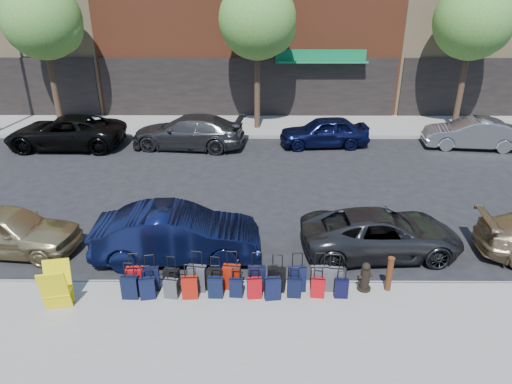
{
  "coord_description": "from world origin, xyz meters",
  "views": [
    {
      "loc": [
        0.58,
        -14.13,
        7.01
      ],
      "look_at": [
        0.5,
        -1.5,
        1.3
      ],
      "focal_mm": 32.0,
      "sensor_mm": 36.0,
      "label": 1
    }
  ],
  "objects_px": {
    "fire_hydrant": "(365,277)",
    "display_rack": "(57,287)",
    "car_far_0": "(65,132)",
    "car_far_3": "(472,133)",
    "car_far_1": "(188,132)",
    "tree_center": "(260,22)",
    "car_near_2": "(381,233)",
    "tree_left": "(45,22)",
    "bollard": "(389,273)",
    "suitcase_front_5": "(232,277)",
    "car_far_2": "(324,132)",
    "car_near_0": "(7,230)",
    "car_near_1": "(177,234)",
    "tree_right": "(476,22)"
  },
  "relations": [
    {
      "from": "car_near_0",
      "to": "car_far_3",
      "type": "distance_m",
      "value": 19.56
    },
    {
      "from": "tree_center",
      "to": "tree_right",
      "type": "bearing_deg",
      "value": 0.0
    },
    {
      "from": "tree_center",
      "to": "car_far_3",
      "type": "bearing_deg",
      "value": -16.41
    },
    {
      "from": "car_far_1",
      "to": "car_far_0",
      "type": "bearing_deg",
      "value": -82.46
    },
    {
      "from": "bollard",
      "to": "car_near_2",
      "type": "xyz_separation_m",
      "value": [
        0.28,
        1.99,
        0.0
      ]
    },
    {
      "from": "car_far_1",
      "to": "car_far_3",
      "type": "xyz_separation_m",
      "value": [
        13.34,
        0.02,
        -0.06
      ]
    },
    {
      "from": "tree_center",
      "to": "suitcase_front_5",
      "type": "xyz_separation_m",
      "value": [
        -0.72,
        -14.26,
        -4.94
      ]
    },
    {
      "from": "tree_center",
      "to": "car_far_0",
      "type": "bearing_deg",
      "value": -161.95
    },
    {
      "from": "car_near_1",
      "to": "suitcase_front_5",
      "type": "bearing_deg",
      "value": -137.78
    },
    {
      "from": "car_far_0",
      "to": "car_far_3",
      "type": "xyz_separation_m",
      "value": [
        19.12,
        0.06,
        -0.05
      ]
    },
    {
      "from": "bollard",
      "to": "display_rack",
      "type": "xyz_separation_m",
      "value": [
        -7.87,
        -0.67,
        0.06
      ]
    },
    {
      "from": "tree_center",
      "to": "car_far_0",
      "type": "relative_size",
      "value": 1.34
    },
    {
      "from": "display_rack",
      "to": "car_far_0",
      "type": "xyz_separation_m",
      "value": [
        -4.44,
        11.98,
        0.07
      ]
    },
    {
      "from": "suitcase_front_5",
      "to": "car_far_2",
      "type": "xyz_separation_m",
      "value": [
        3.76,
        11.55,
        0.24
      ]
    },
    {
      "from": "display_rack",
      "to": "car_near_0",
      "type": "xyz_separation_m",
      "value": [
        -2.48,
        2.66,
        -0.0
      ]
    },
    {
      "from": "car_far_2",
      "to": "fire_hydrant",
      "type": "bearing_deg",
      "value": -6.89
    },
    {
      "from": "car_near_2",
      "to": "tree_center",
      "type": "bearing_deg",
      "value": 12.02
    },
    {
      "from": "bollard",
      "to": "car_near_2",
      "type": "bearing_deg",
      "value": 81.95
    },
    {
      "from": "display_rack",
      "to": "car_near_0",
      "type": "relative_size",
      "value": 0.27
    },
    {
      "from": "car_near_1",
      "to": "car_far_3",
      "type": "height_order",
      "value": "car_near_1"
    },
    {
      "from": "fire_hydrant",
      "to": "display_rack",
      "type": "bearing_deg",
      "value": 168.74
    },
    {
      "from": "tree_left",
      "to": "display_rack",
      "type": "xyz_separation_m",
      "value": [
        5.78,
        -14.97,
        -4.73
      ]
    },
    {
      "from": "car_far_1",
      "to": "car_far_3",
      "type": "height_order",
      "value": "car_far_1"
    },
    {
      "from": "tree_left",
      "to": "fire_hydrant",
      "type": "xyz_separation_m",
      "value": [
        13.06,
        -14.29,
        -4.91
      ]
    },
    {
      "from": "bollard",
      "to": "display_rack",
      "type": "relative_size",
      "value": 0.85
    },
    {
      "from": "car_near_0",
      "to": "car_far_3",
      "type": "height_order",
      "value": "car_far_3"
    },
    {
      "from": "tree_right",
      "to": "bollard",
      "type": "xyz_separation_m",
      "value": [
        -7.36,
        -14.3,
        -4.79
      ]
    },
    {
      "from": "fire_hydrant",
      "to": "car_far_0",
      "type": "relative_size",
      "value": 0.14
    },
    {
      "from": "car_near_2",
      "to": "fire_hydrant",
      "type": "bearing_deg",
      "value": 152.92
    },
    {
      "from": "tree_center",
      "to": "car_near_2",
      "type": "relative_size",
      "value": 1.61
    },
    {
      "from": "car_near_0",
      "to": "car_far_3",
      "type": "bearing_deg",
      "value": -55.51
    },
    {
      "from": "car_near_0",
      "to": "car_far_2",
      "type": "bearing_deg",
      "value": -41.04
    },
    {
      "from": "car_far_3",
      "to": "tree_center",
      "type": "bearing_deg",
      "value": -99.34
    },
    {
      "from": "bollard",
      "to": "car_far_3",
      "type": "distance_m",
      "value": 13.25
    },
    {
      "from": "display_rack",
      "to": "car_near_2",
      "type": "height_order",
      "value": "car_near_2"
    },
    {
      "from": "tree_right",
      "to": "suitcase_front_5",
      "type": "bearing_deg",
      "value": -128.2
    },
    {
      "from": "tree_center",
      "to": "car_near_1",
      "type": "height_order",
      "value": "tree_center"
    },
    {
      "from": "car_near_1",
      "to": "car_far_0",
      "type": "distance_m",
      "value": 11.83
    },
    {
      "from": "tree_center",
      "to": "tree_right",
      "type": "relative_size",
      "value": 1.0
    },
    {
      "from": "tree_left",
      "to": "car_near_1",
      "type": "relative_size",
      "value": 1.59
    },
    {
      "from": "car_near_0",
      "to": "car_far_3",
      "type": "xyz_separation_m",
      "value": [
        17.16,
        9.38,
        0.03
      ]
    },
    {
      "from": "car_far_0",
      "to": "car_far_3",
      "type": "distance_m",
      "value": 19.12
    },
    {
      "from": "tree_center",
      "to": "tree_right",
      "type": "height_order",
      "value": "same"
    },
    {
      "from": "car_near_0",
      "to": "car_near_2",
      "type": "relative_size",
      "value": 0.89
    },
    {
      "from": "tree_center",
      "to": "car_near_2",
      "type": "height_order",
      "value": "tree_center"
    },
    {
      "from": "car_near_0",
      "to": "car_far_1",
      "type": "height_order",
      "value": "car_far_1"
    },
    {
      "from": "car_far_1",
      "to": "tree_left",
      "type": "bearing_deg",
      "value": -105.36
    },
    {
      "from": "car_far_3",
      "to": "car_near_0",
      "type": "bearing_deg",
      "value": -54.25
    },
    {
      "from": "tree_left",
      "to": "car_far_3",
      "type": "relative_size",
      "value": 1.69
    },
    {
      "from": "car_far_1",
      "to": "car_far_2",
      "type": "relative_size",
      "value": 1.27
    }
  ]
}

